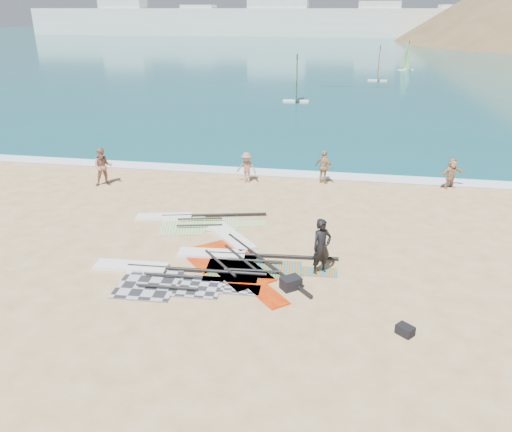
% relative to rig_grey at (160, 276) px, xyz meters
% --- Properties ---
extents(ground, '(300.00, 300.00, 0.00)m').
position_rel_rig_grey_xyz_m(ground, '(3.42, -0.71, -0.05)').
color(ground, '#DAB67F').
rests_on(ground, ground).
extents(sea, '(300.00, 240.00, 0.06)m').
position_rel_rig_grey_xyz_m(sea, '(3.42, 131.29, -0.05)').
color(sea, '#0B4C51').
rests_on(sea, ground).
extents(surf_line, '(300.00, 1.20, 0.04)m').
position_rel_rig_grey_xyz_m(surf_line, '(3.42, 11.59, -0.05)').
color(surf_line, white).
rests_on(surf_line, ground).
extents(far_town, '(160.00, 8.00, 12.00)m').
position_rel_rig_grey_xyz_m(far_town, '(-12.31, 149.29, 4.44)').
color(far_town, white).
rests_on(far_town, ground).
extents(rig_grey, '(5.81, 2.31, 0.20)m').
position_rel_rig_grey_xyz_m(rig_grey, '(0.00, 0.00, 0.00)').
color(rig_grey, '#28282B').
rests_on(rig_grey, ground).
extents(rig_green, '(5.48, 2.79, 0.20)m').
position_rel_rig_grey_xyz_m(rig_green, '(-0.42, 4.56, -0.00)').
color(rig_green, '#7AC22C').
rests_on(rig_green, ground).
extents(rig_orange, '(5.62, 2.27, 0.20)m').
position_rel_rig_grey_xyz_m(rig_orange, '(2.40, 1.44, -0.00)').
color(rig_orange, orange).
rests_on(rig_orange, ground).
extents(rig_red, '(4.96, 5.82, 0.20)m').
position_rel_rig_grey_xyz_m(rig_red, '(2.06, 1.99, 0.00)').
color(rig_red, '#C30407').
rests_on(rig_red, ground).
extents(gear_bag_near, '(0.74, 0.71, 0.38)m').
position_rel_rig_grey_xyz_m(gear_bag_near, '(4.24, 0.07, 0.14)').
color(gear_bag_near, black).
rests_on(gear_bag_near, ground).
extents(gear_bag_far, '(0.54, 0.53, 0.27)m').
position_rel_rig_grey_xyz_m(gear_bag_far, '(7.51, -1.76, 0.08)').
color(gear_bag_far, black).
rests_on(gear_bag_far, ground).
extents(person_wetsuit, '(0.84, 0.80, 1.93)m').
position_rel_rig_grey_xyz_m(person_wetsuit, '(5.09, 1.18, 0.91)').
color(person_wetsuit, black).
rests_on(person_wetsuit, ground).
extents(beachgoer_left, '(1.14, 1.05, 1.90)m').
position_rel_rig_grey_xyz_m(beachgoer_left, '(-5.86, 8.22, 0.90)').
color(beachgoer_left, '#A36759').
rests_on(beachgoer_left, ground).
extents(beachgoer_mid, '(1.06, 0.70, 1.54)m').
position_rel_rig_grey_xyz_m(beachgoer_mid, '(0.92, 9.89, 0.72)').
color(beachgoer_mid, '#986953').
rests_on(beachgoer_mid, ground).
extents(beachgoer_back, '(1.05, 0.86, 1.68)m').
position_rel_rig_grey_xyz_m(beachgoer_back, '(4.71, 10.40, 0.79)').
color(beachgoer_back, tan).
rests_on(beachgoer_back, ground).
extents(beachgoer_right, '(1.42, 1.12, 1.51)m').
position_rel_rig_grey_xyz_m(beachgoer_right, '(10.77, 10.79, 0.70)').
color(beachgoer_right, tan).
rests_on(beachgoer_right, ground).
extents(windsurfer_left, '(2.42, 2.92, 4.35)m').
position_rel_rig_grey_xyz_m(windsurfer_left, '(0.98, 33.41, 1.22)').
color(windsurfer_left, white).
rests_on(windsurfer_left, ground).
extents(windsurfer_centre, '(2.28, 2.77, 4.13)m').
position_rel_rig_grey_xyz_m(windsurfer_centre, '(9.11, 49.44, 1.18)').
color(windsurfer_centre, white).
rests_on(windsurfer_centre, ground).
extents(windsurfer_right, '(2.28, 2.51, 4.02)m').
position_rel_rig_grey_xyz_m(windsurfer_right, '(13.49, 61.56, 1.15)').
color(windsurfer_right, white).
rests_on(windsurfer_right, ground).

